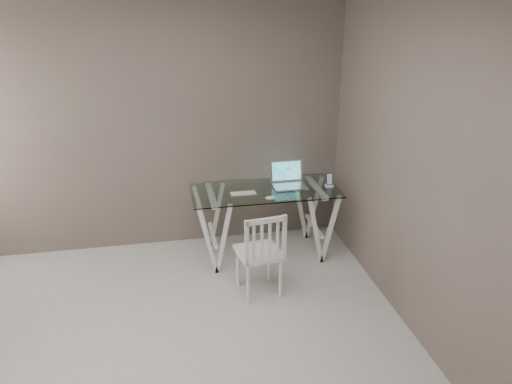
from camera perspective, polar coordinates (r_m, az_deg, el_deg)
room at (r=3.03m, az=-13.15°, el=3.71°), size 4.50×4.52×2.71m
desk at (r=5.24m, az=0.98°, el=-3.39°), size 1.50×0.70×0.75m
chair at (r=4.51m, az=0.63°, el=-6.75°), size 0.43×0.43×0.84m
laptop at (r=5.21m, az=3.70°, el=1.42°), size 0.34×0.30×0.24m
keyboard at (r=4.99m, az=-1.48°, el=-0.16°), size 0.27×0.12×0.01m
mouse at (r=4.85m, az=1.67°, el=-0.68°), size 0.10×0.06×0.03m
phone_dock at (r=5.22m, az=8.38°, el=1.06°), size 0.08×0.08×0.14m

